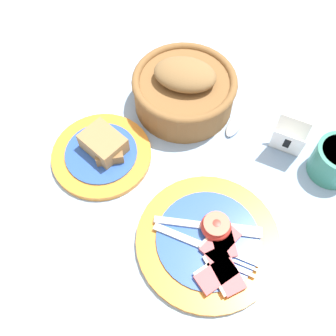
% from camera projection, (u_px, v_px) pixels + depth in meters
% --- Properties ---
extents(ground_plane, '(3.00, 3.00, 0.00)m').
position_uv_depth(ground_plane, '(170.00, 234.00, 0.68)').
color(ground_plane, '#93B2DB').
extents(breakfast_plate, '(0.25, 0.25, 0.04)m').
position_uv_depth(breakfast_plate, '(210.00, 241.00, 0.66)').
color(breakfast_plate, orange).
rests_on(breakfast_plate, ground_plane).
extents(bread_plate, '(0.19, 0.19, 0.05)m').
position_uv_depth(bread_plate, '(103.00, 152.00, 0.75)').
color(bread_plate, orange).
rests_on(bread_plate, ground_plane).
extents(sugar_cup, '(0.09, 0.09, 0.07)m').
position_uv_depth(sugar_cup, '(336.00, 160.00, 0.71)').
color(sugar_cup, '#337F6B').
rests_on(sugar_cup, ground_plane).
extents(bread_basket, '(0.21, 0.21, 0.11)m').
position_uv_depth(bread_basket, '(184.00, 89.00, 0.79)').
color(bread_basket, brown).
rests_on(bread_basket, ground_plane).
extents(number_card, '(0.06, 0.05, 0.07)m').
position_uv_depth(number_card, '(288.00, 139.00, 0.74)').
color(number_card, white).
rests_on(number_card, ground_plane).
extents(teaspoon_near_cup, '(0.03, 0.19, 0.01)m').
position_uv_depth(teaspoon_near_cup, '(229.00, 134.00, 0.78)').
color(teaspoon_near_cup, silver).
rests_on(teaspoon_near_cup, ground_plane).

